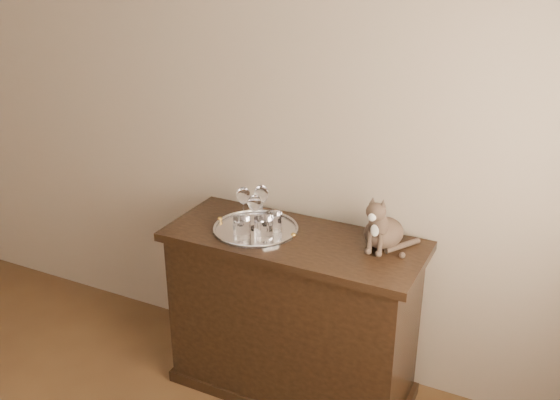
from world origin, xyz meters
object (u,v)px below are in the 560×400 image
(tumbler_a, at_px, (264,228))
(cat, at_px, (385,219))
(wine_glass_a, at_px, (244,204))
(sideboard, at_px, (293,316))
(tray, at_px, (256,230))
(tumbler_b, at_px, (242,228))
(wine_glass_d, at_px, (255,212))
(wine_glass_b, at_px, (262,203))
(tumbler_c, at_px, (274,222))

(tumbler_a, distance_m, cat, 0.54)
(wine_glass_a, xyz_separation_m, cat, (0.67, 0.06, 0.03))
(sideboard, relative_size, tray, 3.00)
(wine_glass_a, bearing_deg, cat, 5.08)
(sideboard, height_order, tumbler_b, tumbler_b)
(tray, xyz_separation_m, wine_glass_a, (-0.09, 0.05, 0.09))
(wine_glass_a, bearing_deg, tray, -29.58)
(sideboard, relative_size, tumbler_a, 12.09)
(cat, bearing_deg, tray, -162.46)
(wine_glass_d, bearing_deg, sideboard, 2.38)
(tray, relative_size, wine_glass_d, 2.37)
(tumbler_a, bearing_deg, wine_glass_d, 139.36)
(wine_glass_b, relative_size, tumbler_a, 1.85)
(tumbler_a, bearing_deg, tray, 138.98)
(wine_glass_d, bearing_deg, wine_glass_a, 150.82)
(cat, bearing_deg, sideboard, -159.09)
(wine_glass_b, bearing_deg, tumbler_a, -59.00)
(sideboard, relative_size, tumbler_b, 13.12)
(wine_glass_b, relative_size, cat, 0.70)
(cat, bearing_deg, wine_glass_b, -171.52)
(sideboard, xyz_separation_m, cat, (0.39, 0.10, 0.56))
(wine_glass_a, relative_size, wine_glass_b, 0.95)
(sideboard, xyz_separation_m, wine_glass_a, (-0.28, 0.04, 0.52))
(wine_glass_d, relative_size, tumbler_c, 1.93)
(wine_glass_b, height_order, tumbler_a, wine_glass_b)
(tray, relative_size, wine_glass_b, 2.18)
(tray, height_order, cat, cat)
(wine_glass_b, height_order, tumbler_c, wine_glass_b)
(sideboard, xyz_separation_m, tumbler_b, (-0.20, -0.12, 0.48))
(sideboard, distance_m, wine_glass_b, 0.57)
(wine_glass_d, xyz_separation_m, cat, (0.59, 0.11, 0.04))
(tray, xyz_separation_m, tumbler_b, (-0.01, -0.10, 0.05))
(tumbler_a, bearing_deg, tumbler_c, 88.81)
(tumbler_a, bearing_deg, wine_glass_a, 144.66)
(tumbler_b, bearing_deg, tray, 81.88)
(tray, distance_m, tumbler_b, 0.12)
(wine_glass_d, xyz_separation_m, tumbler_c, (0.09, 0.02, -0.04))
(tumbler_b, distance_m, cat, 0.64)
(tray, height_order, tumbler_a, tumbler_a)
(tumbler_c, bearing_deg, tumbler_b, -127.76)
(tray, height_order, wine_glass_a, wine_glass_a)
(tumbler_b, xyz_separation_m, cat, (0.60, 0.21, 0.08))
(tray, distance_m, wine_glass_a, 0.14)
(tray, distance_m, wine_glass_b, 0.13)
(wine_glass_a, xyz_separation_m, tumbler_a, (0.17, -0.12, -0.04))
(wine_glass_d, bearing_deg, tumbler_b, -94.63)
(tumbler_b, relative_size, tumbler_c, 1.04)
(tumbler_c, bearing_deg, wine_glass_b, 144.83)
(tumbler_b, height_order, cat, cat)
(wine_glass_a, relative_size, tumbler_b, 1.91)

